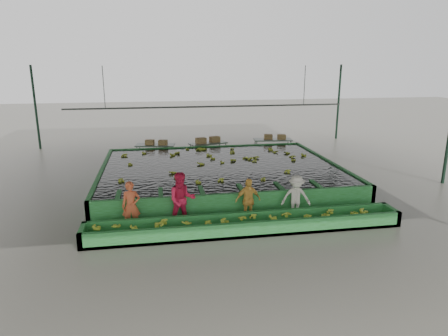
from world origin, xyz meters
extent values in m
plane|color=slate|center=(0.00, 0.00, 0.00)|extent=(80.00, 80.00, 0.00)
cube|color=gray|center=(0.00, 0.00, 5.00)|extent=(20.00, 22.00, 0.04)
cube|color=black|center=(0.00, 1.50, 0.85)|extent=(9.70, 7.70, 0.00)
cylinder|color=#59605B|center=(0.00, 5.00, 3.00)|extent=(0.08, 0.08, 14.00)
cylinder|color=#59605B|center=(-5.00, 5.00, 4.00)|extent=(0.04, 0.04, 2.00)
cylinder|color=#59605B|center=(5.00, 5.00, 4.00)|extent=(0.04, 0.04, 2.00)
imported|color=#CD5731|center=(-3.54, -2.80, 0.79)|extent=(0.59, 0.39, 1.59)
imported|color=red|center=(-1.94, -2.80, 0.90)|extent=(0.91, 0.72, 1.81)
imported|color=#ECB547|center=(0.23, -2.80, 0.75)|extent=(0.93, 0.50, 1.50)
imported|color=beige|center=(1.89, -2.80, 0.76)|extent=(1.08, 0.75, 1.52)
camera|label=1|loc=(-2.69, -14.91, 5.18)|focal=32.00mm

